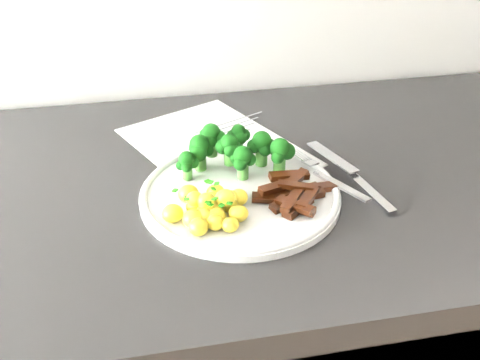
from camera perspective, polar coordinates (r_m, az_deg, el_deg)
recipe_paper at (r=0.92m, az=-2.45°, el=3.35°), size 0.32×0.36×0.00m
plate at (r=0.79m, az=-0.00°, el=-1.36°), size 0.28×0.28×0.02m
broccoli at (r=0.83m, az=-0.60°, el=3.23°), size 0.17×0.10×0.06m
potatoes at (r=0.74m, az=-2.97°, el=-2.82°), size 0.12×0.10×0.04m
beef_strips at (r=0.77m, az=5.52°, el=-1.44°), size 0.13×0.10×0.03m
fork at (r=0.82m, az=8.97°, el=0.25°), size 0.07×0.16×0.02m
knife at (r=0.83m, az=11.82°, el=-0.27°), size 0.07×0.20×0.02m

